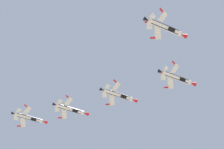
% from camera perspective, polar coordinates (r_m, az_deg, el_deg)
% --- Properties ---
extents(fighter_jet_lead, '(15.96, 8.18, 6.92)m').
position_cam_1_polar(fighter_jet_lead, '(99.36, 13.85, -0.67)').
color(fighter_jet_lead, white).
extents(fighter_jet_left_wing, '(15.96, 8.12, 6.98)m').
position_cam_1_polar(fighter_jet_left_wing, '(103.31, 1.42, -4.44)').
color(fighter_jet_left_wing, white).
extents(fighter_jet_right_wing, '(15.96, 8.21, 6.89)m').
position_cam_1_polar(fighter_jet_right_wing, '(88.04, 11.43, 9.90)').
color(fighter_jet_right_wing, white).
extents(fighter_jet_left_outer, '(15.96, 8.68, 6.32)m').
position_cam_1_polar(fighter_jet_left_outer, '(113.73, -8.92, -7.39)').
color(fighter_jet_left_outer, white).
extents(fighter_jet_trail_slot, '(15.96, 8.65, 6.36)m').
position_cam_1_polar(fighter_jet_trail_slot, '(123.41, -17.39, -8.89)').
color(fighter_jet_trail_slot, white).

